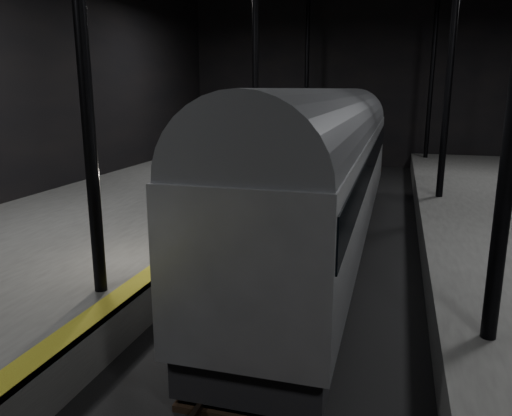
% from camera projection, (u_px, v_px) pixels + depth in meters
% --- Properties ---
extents(ground, '(44.00, 44.00, 0.00)m').
position_uv_depth(ground, '(309.00, 284.00, 13.59)').
color(ground, black).
rests_on(ground, ground).
extents(platform_left, '(9.00, 43.80, 1.00)m').
position_uv_depth(platform_left, '(70.00, 243.00, 15.47)').
color(platform_left, '#4D4D4A').
rests_on(platform_left, ground).
extents(tactile_strip, '(0.50, 43.80, 0.01)m').
position_uv_depth(tactile_strip, '(197.00, 239.00, 14.22)').
color(tactile_strip, olive).
rests_on(tactile_strip, platform_left).
extents(track, '(2.40, 43.00, 0.24)m').
position_uv_depth(track, '(309.00, 281.00, 13.58)').
color(track, '#3F3328').
rests_on(track, ground).
extents(train, '(2.84, 18.96, 5.07)m').
position_uv_depth(train, '(328.00, 164.00, 15.93)').
color(train, '#919398').
rests_on(train, ground).
extents(woman, '(0.79, 0.67, 1.84)m').
position_uv_depth(woman, '(179.00, 200.00, 15.03)').
color(woman, tan).
rests_on(woman, platform_left).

